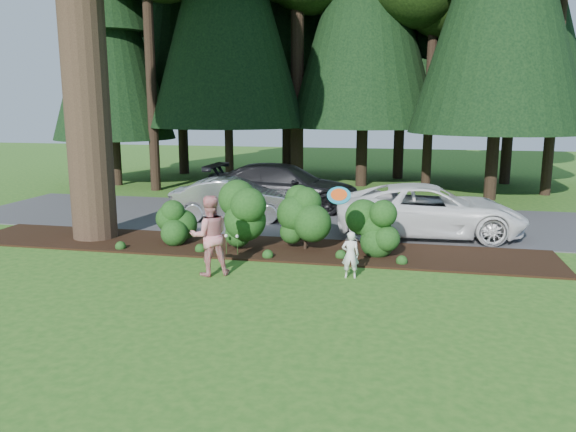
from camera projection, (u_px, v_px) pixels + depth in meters
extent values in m
plane|color=#265A19|center=(205.00, 285.00, 12.09)|extent=(80.00, 80.00, 0.00)
cube|color=black|center=(247.00, 247.00, 15.20)|extent=(16.00, 2.50, 0.05)
cube|color=#38383A|center=(282.00, 217.00, 19.28)|extent=(22.00, 6.00, 0.03)
cylinder|color=#302018|center=(81.00, 22.00, 15.13)|extent=(1.24, 1.24, 12.00)
sphere|color=#173E13|center=(176.00, 221.00, 15.44)|extent=(1.08, 1.08, 1.08)
cylinder|color=black|center=(177.00, 239.00, 15.54)|extent=(0.08, 0.08, 0.30)
sphere|color=#173E13|center=(236.00, 216.00, 14.82)|extent=(1.35, 1.35, 1.35)
cylinder|color=black|center=(237.00, 244.00, 14.97)|extent=(0.08, 0.08, 0.30)
sphere|color=#173E13|center=(305.00, 220.00, 14.76)|extent=(1.26, 1.26, 1.26)
cylinder|color=black|center=(305.00, 245.00, 14.89)|extent=(0.08, 0.08, 0.30)
sphere|color=#173E13|center=(374.00, 229.00, 14.22)|extent=(1.17, 1.17, 1.17)
cylinder|color=black|center=(373.00, 251.00, 14.33)|extent=(0.08, 0.08, 0.30)
cylinder|color=#173E13|center=(215.00, 245.00, 14.46)|extent=(0.01, 0.01, 0.50)
sphere|color=white|center=(215.00, 235.00, 14.41)|extent=(0.09, 0.09, 0.09)
cylinder|color=#173E13|center=(226.00, 246.00, 14.40)|extent=(0.01, 0.01, 0.50)
sphere|color=white|center=(226.00, 236.00, 14.35)|extent=(0.09, 0.09, 0.09)
cylinder|color=#173E13|center=(237.00, 247.00, 14.34)|extent=(0.01, 0.01, 0.50)
sphere|color=white|center=(237.00, 236.00, 14.29)|extent=(0.09, 0.09, 0.09)
cylinder|color=black|center=(116.00, 81.00, 26.52)|extent=(0.50, 0.50, 9.80)
cone|color=black|center=(112.00, 19.00, 25.98)|extent=(6.16, 6.16, 10.50)
cylinder|color=black|center=(170.00, 89.00, 26.55)|extent=(0.50, 0.50, 9.10)
cylinder|color=black|center=(234.00, 74.00, 26.28)|extent=(0.50, 0.50, 10.50)
cone|color=black|center=(232.00, 6.00, 25.69)|extent=(6.60, 6.60, 11.25)
cylinder|color=black|center=(289.00, 92.00, 24.39)|extent=(0.50, 0.50, 8.75)
cylinder|color=black|center=(361.00, 63.00, 24.49)|extent=(0.50, 0.50, 11.20)
cylinder|color=black|center=(430.00, 84.00, 25.00)|extent=(0.50, 0.50, 9.45)
cylinder|color=black|center=(495.00, 65.00, 22.91)|extent=(0.50, 0.50, 10.85)
cylinder|color=black|center=(548.00, 79.00, 24.42)|extent=(0.50, 0.50, 9.80)
cylinder|color=black|center=(182.00, 71.00, 30.39)|extent=(0.50, 0.50, 11.20)
cone|color=black|center=(180.00, 9.00, 29.77)|extent=(7.04, 7.04, 12.00)
cylinder|color=black|center=(279.00, 76.00, 28.84)|extent=(0.50, 0.50, 10.50)
cone|color=black|center=(279.00, 15.00, 28.26)|extent=(6.60, 6.60, 11.25)
cylinder|color=black|center=(399.00, 62.00, 28.43)|extent=(0.50, 0.50, 11.90)
cylinder|color=black|center=(503.00, 78.00, 27.09)|extent=(0.50, 0.50, 10.15)
cone|color=black|center=(508.00, 15.00, 26.53)|extent=(6.38, 6.38, 10.88)
imported|color=#B6B6BB|center=(235.00, 199.00, 18.75)|extent=(4.35, 2.06, 1.38)
imported|color=white|center=(430.00, 210.00, 16.40)|extent=(5.57, 2.85, 1.51)
imported|color=black|center=(284.00, 187.00, 20.65)|extent=(5.74, 2.42, 1.65)
imported|color=silver|center=(350.00, 255.00, 12.47)|extent=(0.42, 0.31, 1.07)
imported|color=red|center=(210.00, 236.00, 12.64)|extent=(1.11, 1.03, 1.83)
cylinder|color=teal|center=(339.00, 195.00, 12.49)|extent=(0.56, 0.43, 0.39)
cylinder|color=#DF4A12|center=(339.00, 195.00, 12.49)|extent=(0.39, 0.30, 0.27)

